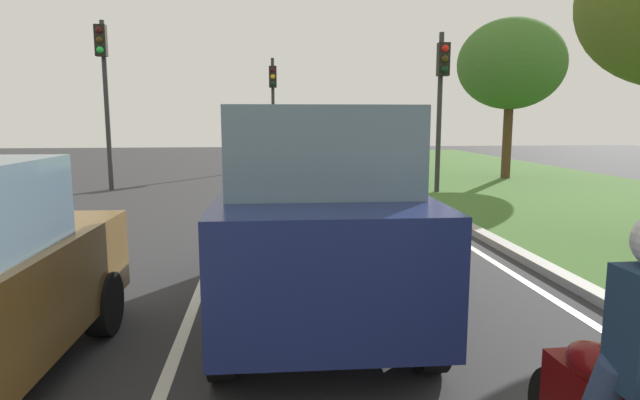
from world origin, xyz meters
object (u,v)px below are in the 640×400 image
traffic_light_near_right (441,87)px  car_suv_ahead (314,210)px  traffic_light_overhead_left (104,75)px  traffic_light_far_median (273,95)px  tree_roadside_far (511,64)px

traffic_light_near_right → car_suv_ahead: bearing=-115.8°
car_suv_ahead → traffic_light_near_right: size_ratio=1.00×
traffic_light_overhead_left → traffic_light_far_median: bearing=52.4°
car_suv_ahead → traffic_light_far_median: traffic_light_far_median is taller
traffic_light_overhead_left → traffic_light_far_median: size_ratio=1.07×
traffic_light_far_median → tree_roadside_far: (8.16, -5.16, 0.88)m
traffic_light_near_right → traffic_light_far_median: size_ratio=0.96×
traffic_light_overhead_left → traffic_light_near_right: bearing=-11.2°
car_suv_ahead → tree_roadside_far: 15.11m
car_suv_ahead → traffic_light_far_median: 17.77m
traffic_light_near_right → traffic_light_far_median: 9.70m
tree_roadside_far → traffic_light_near_right: bearing=-136.5°
traffic_light_near_right → tree_roadside_far: tree_roadside_far is taller
traffic_light_far_median → traffic_light_overhead_left: bearing=-127.6°
car_suv_ahead → traffic_light_near_right: 10.29m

